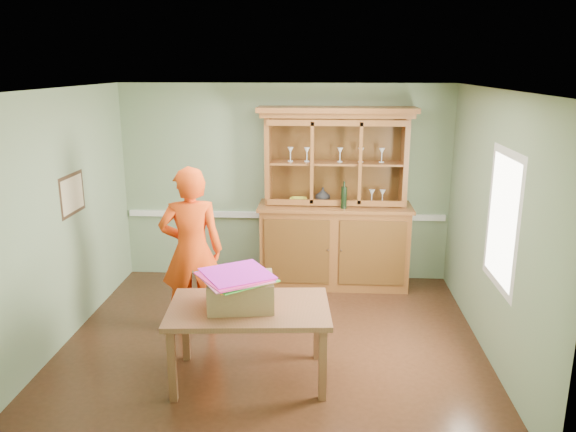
# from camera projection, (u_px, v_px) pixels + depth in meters

# --- Properties ---
(floor) EXTENTS (4.50, 4.50, 0.00)m
(floor) POSITION_uv_depth(u_px,v_px,m) (273.00, 341.00, 6.15)
(floor) COLOR #422415
(floor) RESTS_ON ground
(ceiling) EXTENTS (4.50, 4.50, 0.00)m
(ceiling) POSITION_uv_depth(u_px,v_px,m) (271.00, 89.00, 5.45)
(ceiling) COLOR white
(ceiling) RESTS_ON wall_back
(wall_back) EXTENTS (4.50, 0.00, 4.50)m
(wall_back) POSITION_uv_depth(u_px,v_px,m) (285.00, 183.00, 7.73)
(wall_back) COLOR gray
(wall_back) RESTS_ON floor
(wall_left) EXTENTS (0.00, 4.00, 4.00)m
(wall_left) POSITION_uv_depth(u_px,v_px,m) (60.00, 219.00, 5.94)
(wall_left) COLOR gray
(wall_left) RESTS_ON floor
(wall_right) EXTENTS (0.00, 4.00, 4.00)m
(wall_right) POSITION_uv_depth(u_px,v_px,m) (494.00, 226.00, 5.66)
(wall_right) COLOR gray
(wall_right) RESTS_ON floor
(wall_front) EXTENTS (4.50, 0.00, 4.50)m
(wall_front) POSITION_uv_depth(u_px,v_px,m) (246.00, 301.00, 3.87)
(wall_front) COLOR gray
(wall_front) RESTS_ON floor
(chair_rail) EXTENTS (4.41, 0.05, 0.08)m
(chair_rail) POSITION_uv_depth(u_px,v_px,m) (285.00, 215.00, 7.82)
(chair_rail) COLOR white
(chair_rail) RESTS_ON wall_back
(framed_map) EXTENTS (0.03, 0.60, 0.46)m
(framed_map) POSITION_uv_depth(u_px,v_px,m) (73.00, 194.00, 6.17)
(framed_map) COLOR #362415
(framed_map) RESTS_ON wall_left
(window_panel) EXTENTS (0.03, 0.96, 1.36)m
(window_panel) POSITION_uv_depth(u_px,v_px,m) (502.00, 220.00, 5.34)
(window_panel) COLOR white
(window_panel) RESTS_ON wall_right
(china_hutch) EXTENTS (2.05, 0.68, 2.41)m
(china_hutch) POSITION_uv_depth(u_px,v_px,m) (334.00, 225.00, 7.55)
(china_hutch) COLOR brown
(china_hutch) RESTS_ON floor
(dining_table) EXTENTS (1.56, 1.01, 0.75)m
(dining_table) POSITION_uv_depth(u_px,v_px,m) (249.00, 315.00, 5.26)
(dining_table) COLOR brown
(dining_table) RESTS_ON floor
(cardboard_box) EXTENTS (0.66, 0.56, 0.28)m
(cardboard_box) POSITION_uv_depth(u_px,v_px,m) (241.00, 292.00, 5.21)
(cardboard_box) COLOR #92724B
(cardboard_box) RESTS_ON dining_table
(kite_stack) EXTENTS (0.79, 0.79, 0.05)m
(kite_stack) POSITION_uv_depth(u_px,v_px,m) (235.00, 277.00, 5.12)
(kite_stack) COLOR gold
(kite_stack) RESTS_ON cardboard_box
(person) EXTENTS (0.77, 0.59, 1.90)m
(person) POSITION_uv_depth(u_px,v_px,m) (192.00, 251.00, 6.16)
(person) COLOR #FA480F
(person) RESTS_ON floor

